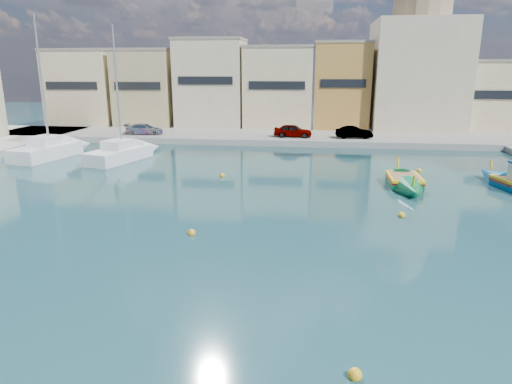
% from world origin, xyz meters
% --- Properties ---
extents(ground, '(160.00, 160.00, 0.00)m').
position_xyz_m(ground, '(0.00, 0.00, 0.00)').
color(ground, '#13323A').
rests_on(ground, ground).
extents(north_quay, '(80.00, 8.00, 0.60)m').
position_xyz_m(north_quay, '(0.00, 32.00, 0.30)').
color(north_quay, gray).
rests_on(north_quay, ground).
extents(north_townhouses, '(83.20, 7.87, 10.19)m').
position_xyz_m(north_townhouses, '(6.68, 39.36, 5.00)').
color(north_townhouses, '#CDBA8E').
rests_on(north_townhouses, ground).
extents(church_block, '(10.00, 10.00, 19.10)m').
position_xyz_m(church_block, '(10.00, 40.00, 8.41)').
color(church_block, '#C5B593').
rests_on(church_block, ground).
extents(parked_cars, '(25.76, 2.05, 1.31)m').
position_xyz_m(parked_cars, '(-7.38, 30.50, 1.21)').
color(parked_cars, '#4C1919').
rests_on(parked_cars, north_quay).
extents(luzzu_green, '(2.04, 7.60, 2.39)m').
position_xyz_m(luzzu_green, '(4.49, 13.84, 0.26)').
color(luzzu_green, '#0A6F3D').
rests_on(luzzu_green, ground).
extents(yacht_north, '(4.74, 9.00, 11.56)m').
position_xyz_m(yacht_north, '(-16.86, 21.13, 0.46)').
color(yacht_north, white).
rests_on(yacht_north, ground).
extents(yacht_midnorth, '(4.23, 9.22, 12.60)m').
position_xyz_m(yacht_midnorth, '(-23.61, 21.54, 0.50)').
color(yacht_midnorth, white).
rests_on(yacht_midnorth, ground).
extents(mooring_buoys, '(22.85, 24.61, 0.36)m').
position_xyz_m(mooring_buoys, '(1.55, 6.74, 0.08)').
color(mooring_buoys, yellow).
rests_on(mooring_buoys, ground).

